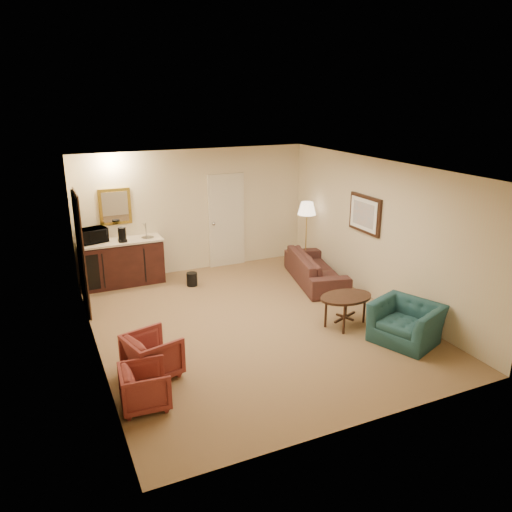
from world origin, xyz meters
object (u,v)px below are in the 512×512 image
at_px(sofa, 316,264).
at_px(rose_chair_far, 145,385).
at_px(microwave, 92,234).
at_px(waste_bin, 192,279).
at_px(coffee_table, 345,310).
at_px(wetbar_cabinet, 122,262).
at_px(teal_armchair, 407,316).
at_px(floor_lamp, 306,235).
at_px(coffee_maker, 122,235).
at_px(rose_chair_near, 152,353).

xyz_separation_m(sofa, rose_chair_far, (-4.10, -2.82, -0.10)).
bearing_deg(microwave, waste_bin, -39.28).
bearing_deg(coffee_table, wetbar_cabinet, 131.50).
distance_m(teal_armchair, floor_lamp, 3.67).
relative_size(wetbar_cabinet, waste_bin, 6.12).
relative_size(rose_chair_far, waste_bin, 2.20).
bearing_deg(microwave, floor_lamp, -26.24).
xyz_separation_m(teal_armchair, coffee_table, (-0.52, 0.87, -0.16)).
distance_m(microwave, coffee_maker, 0.56).
height_order(rose_chair_near, coffee_table, rose_chair_near).
xyz_separation_m(sofa, waste_bin, (-2.36, 0.85, -0.26)).
relative_size(wetbar_cabinet, rose_chair_near, 2.43).
height_order(wetbar_cabinet, rose_chair_far, wetbar_cabinet).
bearing_deg(coffee_maker, rose_chair_far, -96.81).
bearing_deg(floor_lamp, rose_chair_near, -143.68).
distance_m(sofa, coffee_table, 2.00).
bearing_deg(coffee_table, rose_chair_far, -165.68).
relative_size(floor_lamp, coffee_maker, 5.15).
xyz_separation_m(sofa, coffee_maker, (-3.57, 1.39, 0.67)).
relative_size(wetbar_cabinet, coffee_maker, 5.68).
bearing_deg(wetbar_cabinet, rose_chair_far, -96.60).
distance_m(sofa, rose_chair_far, 4.97).
bearing_deg(microwave, sofa, -37.84).
bearing_deg(microwave, rose_chair_near, -103.09).
bearing_deg(microwave, rose_chair_far, -106.93).
xyz_separation_m(wetbar_cabinet, teal_armchair, (3.55, -4.29, -0.04)).
distance_m(wetbar_cabinet, rose_chair_far, 4.35).
xyz_separation_m(wetbar_cabinet, waste_bin, (1.24, -0.65, -0.33)).
distance_m(sofa, waste_bin, 2.52).
bearing_deg(sofa, floor_lamp, -3.53).
bearing_deg(waste_bin, coffee_table, -57.18).
height_order(sofa, teal_armchair, teal_armchair).
xyz_separation_m(floor_lamp, coffee_maker, (-3.82, 0.54, 0.32)).
distance_m(teal_armchair, coffee_table, 1.03).
relative_size(waste_bin, microwave, 0.52).
height_order(rose_chair_far, floor_lamp, floor_lamp).
distance_m(teal_armchair, microwave, 5.99).
bearing_deg(coffee_table, coffee_maker, 132.15).
height_order(teal_armchair, floor_lamp, floor_lamp).
height_order(coffee_table, waste_bin, coffee_table).
xyz_separation_m(sofa, microwave, (-4.10, 1.57, 0.70)).
distance_m(wetbar_cabinet, coffee_table, 4.57).
relative_size(microwave, coffee_maker, 1.78).
bearing_deg(sofa, coffee_maker, 81.49).
distance_m(coffee_table, floor_lamp, 2.93).
relative_size(rose_chair_far, coffee_maker, 2.05).
bearing_deg(wetbar_cabinet, coffee_maker, -73.29).
relative_size(coffee_table, microwave, 1.76).
relative_size(teal_armchair, waste_bin, 3.59).
bearing_deg(waste_bin, rose_chair_near, -116.35).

